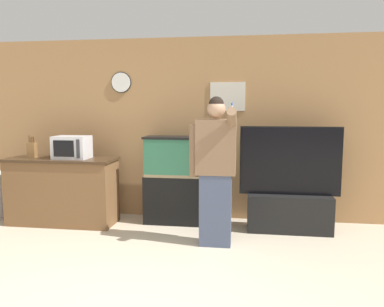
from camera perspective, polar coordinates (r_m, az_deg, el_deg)
wall_back_paneled at (r=5.47m, az=-1.26°, el=3.76°), size 10.00×0.08×2.60m
counter_island at (r=5.53m, az=-19.13°, el=-5.37°), size 1.50×0.57×0.92m
microwave at (r=5.34m, az=-17.83°, el=0.91°), size 0.46×0.33×0.31m
knife_block at (r=5.63m, az=-23.20°, el=0.59°), size 0.11×0.09×0.32m
aquarium_on_stand at (r=5.22m, az=-1.49°, el=-4.08°), size 1.05×0.37×1.22m
tv_on_stand at (r=5.08m, az=14.59°, el=-6.98°), size 1.30×0.40×1.37m
person_standing at (r=4.33m, az=3.52°, el=-2.40°), size 0.55×0.41×1.74m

